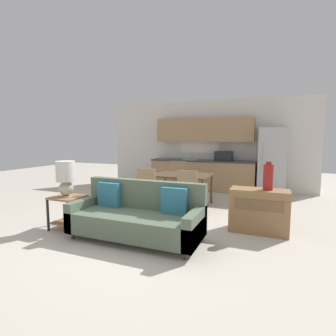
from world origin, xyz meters
The scene contains 13 objects.
ground_plane centered at (0.00, 0.00, 0.00)m, with size 20.00×20.00×0.00m, color beige.
wall_back centered at (0.00, 4.63, 1.35)m, with size 6.40×0.07×2.70m.
kitchen_counter centered at (0.01, 4.33, 0.84)m, with size 3.13×0.65×2.15m.
refrigerator centered at (1.96, 4.24, 0.92)m, with size 0.71×0.72×1.83m.
dining_table centered at (0.06, 2.28, 0.66)m, with size 1.31×0.97×0.73m.
couch centered at (0.11, 0.09, 0.34)m, with size 2.03×0.80×0.88m.
side_table centered at (-1.22, 0.04, 0.38)m, with size 0.50×0.50×0.56m.
table_lamp centered at (-1.22, 0.01, 0.90)m, with size 0.31×0.31×0.61m.
credenza centered at (1.82, 1.10, 0.36)m, with size 0.93×0.43×0.72m.
vase centered at (1.94, 1.09, 0.93)m, with size 0.16×0.16×0.46m.
dining_chair_far_left centered at (-0.37, 3.12, 0.51)m, with size 0.45×0.45×0.94m.
dining_chair_near_left centered at (-0.36, 1.43, 0.51)m, with size 0.43×0.43×0.94m.
dining_chair_near_right centered at (0.48, 1.47, 0.51)m, with size 0.44×0.44×0.94m.
Camera 1 is at (2.03, -3.37, 1.54)m, focal length 28.00 mm.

